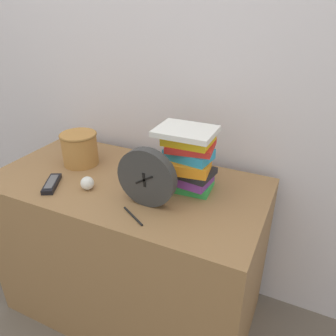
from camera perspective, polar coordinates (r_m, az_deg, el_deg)
name	(u,v)px	position (r m, az deg, el deg)	size (l,w,h in m)	color
wall_back	(164,67)	(1.62, -0.77, 17.21)	(6.00, 0.04, 2.40)	silver
desk	(131,249)	(1.68, -6.51, -13.85)	(1.22, 0.63, 0.77)	olive
desk_clock	(147,178)	(1.23, -3.76, -1.71)	(0.24, 0.04, 0.24)	#333333
book_stack	(188,158)	(1.32, 3.50, 1.74)	(0.25, 0.21, 0.27)	green
basket	(80,148)	(1.62, -15.13, 3.44)	(0.18, 0.18, 0.16)	#B27A3D
tv_remote	(52,184)	(1.49, -19.59, -2.59)	(0.11, 0.16, 0.02)	black
crumpled_paper_ball	(87,183)	(1.41, -13.87, -2.57)	(0.06, 0.06, 0.06)	white
pen	(133,216)	(1.22, -6.11, -8.32)	(0.12, 0.08, 0.01)	black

